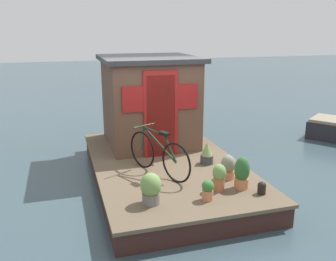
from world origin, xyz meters
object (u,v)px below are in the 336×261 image
object	(u,v)px
potted_plant_succulent	(219,176)
potted_plant_fern	(228,167)
potted_plant_ivy	(207,153)
potted_plant_sage	(151,188)
potted_plant_rosemary	(208,190)
bicycle	(158,154)
potted_plant_mint	(242,173)
mooring_bollard	(262,188)
houseboat_cabin	(149,100)

from	to	relation	value
potted_plant_succulent	potted_plant_fern	distance (m)	0.56
potted_plant_ivy	potted_plant_sage	bearing A→B (deg)	132.51
potted_plant_rosemary	potted_plant_fern	bearing A→B (deg)	-44.26
potted_plant_rosemary	bicycle	bearing A→B (deg)	20.88
potted_plant_sage	potted_plant_mint	distance (m)	1.60
bicycle	potted_plant_rosemary	xyz separation A→B (m)	(-1.23, -0.47, -0.22)
potted_plant_mint	mooring_bollard	distance (m)	0.40
potted_plant_ivy	houseboat_cabin	bearing A→B (deg)	24.07
houseboat_cabin	potted_plant_sage	distance (m)	3.24
potted_plant_rosemary	mooring_bollard	world-z (taller)	potted_plant_rosemary
potted_plant_fern	potted_plant_mint	bearing A→B (deg)	-175.59
mooring_bollard	potted_plant_succulent	bearing A→B (deg)	62.08
potted_plant_sage	potted_plant_fern	bearing A→B (deg)	-70.22
mooring_bollard	potted_plant_sage	bearing A→B (deg)	84.10
potted_plant_sage	potted_plant_fern	world-z (taller)	potted_plant_sage
potted_plant_fern	potted_plant_ivy	size ratio (longest dim) A/B	0.99
potted_plant_ivy	mooring_bollard	xyz separation A→B (m)	(-1.55, -0.32, -0.10)
potted_plant_sage	potted_plant_mint	world-z (taller)	potted_plant_mint
potted_plant_succulent	potted_plant_mint	world-z (taller)	potted_plant_mint
bicycle	potted_plant_mint	bearing A→B (deg)	-129.78
potted_plant_succulent	potted_plant_rosemary	world-z (taller)	potted_plant_succulent
potted_plant_sage	potted_plant_mint	size ratio (longest dim) A/B	0.90
potted_plant_sage	potted_plant_ivy	size ratio (longest dim) A/B	1.12
potted_plant_rosemary	potted_plant_sage	bearing A→B (deg)	81.44
potted_plant_sage	potted_plant_rosemary	xyz separation A→B (m)	(-0.13, -0.89, -0.08)
potted_plant_ivy	potted_plant_rosemary	distance (m)	1.62
potted_plant_succulent	potted_plant_ivy	xyz separation A→B (m)	(1.23, -0.29, -0.04)
bicycle	potted_plant_fern	xyz separation A→B (m)	(-0.53, -1.15, -0.18)
potted_plant_mint	potted_plant_ivy	bearing A→B (deg)	4.99
potted_plant_fern	potted_plant_succulent	bearing A→B (deg)	139.35
houseboat_cabin	potted_plant_mint	distance (m)	3.16
houseboat_cabin	potted_plant_mint	bearing A→B (deg)	-163.62
potted_plant_fern	potted_plant_rosemary	world-z (taller)	potted_plant_fern
potted_plant_fern	mooring_bollard	distance (m)	0.80
houseboat_cabin	potted_plant_fern	xyz separation A→B (m)	(-2.50, -0.83, -0.80)
potted_plant_succulent	potted_plant_mint	xyz separation A→B (m)	(-0.03, -0.40, 0.02)
potted_plant_succulent	potted_plant_sage	size ratio (longest dim) A/B	0.93
houseboat_cabin	potted_plant_succulent	bearing A→B (deg)	-170.93
bicycle	mooring_bollard	bearing A→B (deg)	-132.63
bicycle	potted_plant_fern	bearing A→B (deg)	-114.95
houseboat_cabin	potted_plant_fern	world-z (taller)	houseboat_cabin
houseboat_cabin	mooring_bollard	distance (m)	3.54
bicycle	potted_plant_rosemary	size ratio (longest dim) A/B	4.61
bicycle	potted_plant_rosemary	distance (m)	1.33
potted_plant_succulent	potted_plant_sage	xyz separation A→B (m)	(-0.14, 1.20, 0.01)
houseboat_cabin	potted_plant_succulent	xyz separation A→B (m)	(-2.92, -0.47, -0.76)
bicycle	potted_plant_sage	size ratio (longest dim) A/B	3.09
potted_plant_succulent	houseboat_cabin	bearing A→B (deg)	9.07
potted_plant_fern	mooring_bollard	size ratio (longest dim) A/B	2.08
potted_plant_fern	mooring_bollard	xyz separation A→B (m)	(-0.75, -0.25, -0.11)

